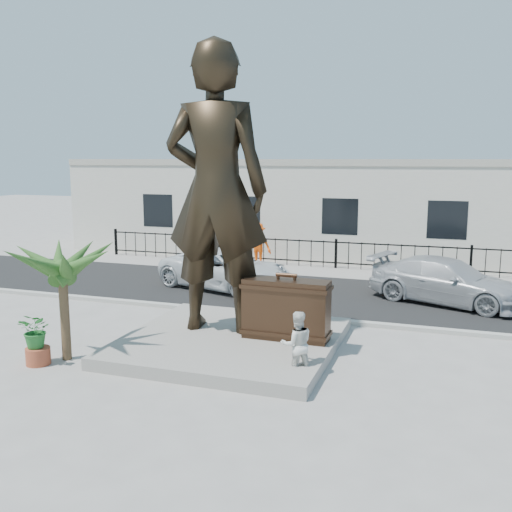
{
  "coord_description": "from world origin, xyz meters",
  "views": [
    {
      "loc": [
        4.55,
        -11.4,
        4.73
      ],
      "look_at": [
        0.0,
        2.0,
        2.3
      ],
      "focal_mm": 40.0,
      "sensor_mm": 36.0,
      "label": 1
    }
  ],
  "objects_px": {
    "suitcase": "(286,309)",
    "tourist": "(297,344)",
    "car_white": "(226,269)",
    "statue": "(216,190)"
  },
  "relations": [
    {
      "from": "statue",
      "to": "tourist",
      "type": "relative_size",
      "value": 4.91
    },
    {
      "from": "tourist",
      "to": "car_white",
      "type": "xyz_separation_m",
      "value": [
        -4.65,
        7.52,
        -0.02
      ]
    },
    {
      "from": "statue",
      "to": "car_white",
      "type": "relative_size",
      "value": 1.41
    },
    {
      "from": "suitcase",
      "to": "car_white",
      "type": "distance_m",
      "value": 7.09
    },
    {
      "from": "statue",
      "to": "tourist",
      "type": "xyz_separation_m",
      "value": [
        2.64,
        -1.87,
        -3.19
      ]
    },
    {
      "from": "suitcase",
      "to": "tourist",
      "type": "distance_m",
      "value": 1.81
    },
    {
      "from": "car_white",
      "to": "suitcase",
      "type": "bearing_deg",
      "value": -128.91
    },
    {
      "from": "suitcase",
      "to": "tourist",
      "type": "relative_size",
      "value": 1.44
    },
    {
      "from": "suitcase",
      "to": "tourist",
      "type": "xyz_separation_m",
      "value": [
        0.71,
        -1.64,
        -0.31
      ]
    },
    {
      "from": "suitcase",
      "to": "tourist",
      "type": "bearing_deg",
      "value": -65.91
    }
  ]
}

